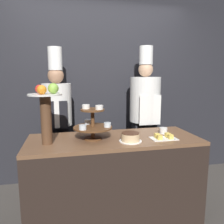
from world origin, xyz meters
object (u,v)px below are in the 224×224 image
Objects in this scene: cake_round at (130,137)px; chef_center_left at (145,112)px; fruit_pedestal at (46,108)px; cup_white at (163,131)px; cake_square_tray at (164,137)px; chef_left at (57,117)px; tiered_stand at (93,123)px.

chef_center_left is (0.44, 0.79, 0.10)m from cake_round.
fruit_pedestal is 6.60× the size of cup_white.
cake_round reaches higher than cake_square_tray.
chef_left reaches higher than cup_white.
fruit_pedestal is 1.17m from cake_square_tray.
cup_white is (0.44, 0.20, -0.01)m from cake_round.
cake_round is 0.12× the size of chef_center_left.
cake_round is 0.48m from cup_white.
chef_center_left is (1.21, 0.69, -0.19)m from fruit_pedestal.
chef_center_left is (0.09, 0.77, 0.13)m from cake_square_tray.
fruit_pedestal is at bearing -95.94° from chef_left.
cake_round is at bearing -48.52° from chef_left.
cake_round is (0.77, -0.09, -0.29)m from fruit_pedestal.
chef_left is (-0.35, 0.64, -0.04)m from tiered_stand.
chef_center_left is (1.13, -0.00, 0.03)m from chef_left.
fruit_pedestal is 0.83m from cake_round.
cup_white is 0.21m from cake_square_tray.
tiered_stand is at bearing 156.32° from cake_round.
chef_left reaches higher than cake_round.
cup_white is at bearing 25.13° from cake_round.
fruit_pedestal is 0.30× the size of chef_center_left.
fruit_pedestal reaches higher than tiered_stand.
cup_white reaches higher than cake_square_tray.
chef_left reaches higher than cake_square_tray.
chef_center_left is at bearing 39.24° from tiered_stand.
fruit_pedestal is at bearing -174.67° from cup_white.
cake_square_tray is (0.69, -0.13, -0.14)m from tiered_stand.
chef_center_left reaches higher than cake_round.
chef_left is at bearing 152.79° from cup_white.
cake_square_tray is at bearing -36.37° from chef_left.
chef_left is (-0.70, 0.79, 0.08)m from cake_round.
cake_square_tray is 0.14× the size of chef_center_left.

